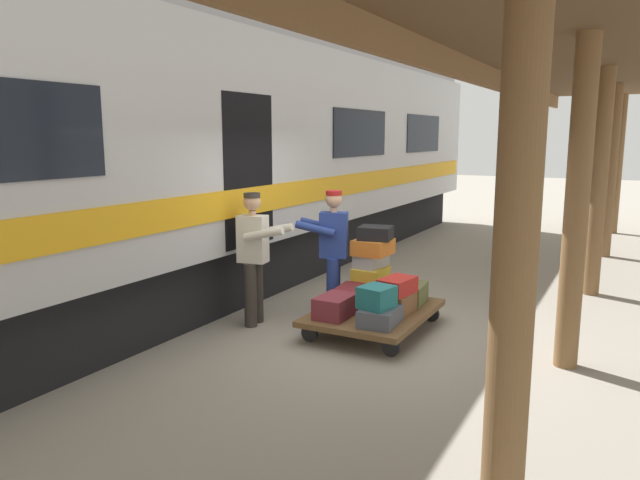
{
  "coord_description": "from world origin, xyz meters",
  "views": [
    {
      "loc": [
        -2.67,
        6.54,
        2.41
      ],
      "look_at": [
        0.73,
        0.21,
        1.15
      ],
      "focal_mm": 33.56,
      "sensor_mm": 36.0,
      "label": 1
    }
  ],
  "objects": [
    {
      "name": "suitcase_cream_canvas",
      "position": [
        0.42,
        -0.58,
        0.39
      ],
      "size": [
        0.45,
        0.63,
        0.23
      ],
      "primitive_type": "cube",
      "rotation": [
        0.0,
        0.0,
        -0.02
      ],
      "color": "beige",
      "rests_on": "luggage_cart"
    },
    {
      "name": "suitcase_burgundy_valise",
      "position": [
        0.42,
        0.4,
        0.4
      ],
      "size": [
        0.37,
        0.53,
        0.26
      ],
      "primitive_type": "cube",
      "rotation": [
        0.0,
        0.0,
        -0.01
      ],
      "color": "maroon",
      "rests_on": "luggage_cart"
    },
    {
      "name": "porter_in_overalls",
      "position": [
        0.86,
        -0.37,
        0.93
      ],
      "size": [
        0.73,
        0.57,
        1.7
      ],
      "color": "navy",
      "rests_on": "ground_plane"
    },
    {
      "name": "suitcase_maroon_trunk",
      "position": [
        0.42,
        -0.09,
        0.4
      ],
      "size": [
        0.45,
        0.62,
        0.25
      ],
      "primitive_type": "cube",
      "rotation": [
        0.0,
        0.0,
        0.11
      ],
      "color": "maroon",
      "rests_on": "luggage_cart"
    },
    {
      "name": "train_car",
      "position": [
        3.41,
        0.0,
        2.06
      ],
      "size": [
        3.02,
        20.23,
        4.0
      ],
      "color": "#B7BABF",
      "rests_on": "ground_plane"
    },
    {
      "name": "platform_canopy",
      "position": [
        -2.05,
        -0.0,
        3.27
      ],
      "size": [
        3.2,
        20.65,
        3.56
      ],
      "color": "brown",
      "rests_on": "ground_plane"
    },
    {
      "name": "porter_by_door",
      "position": [
        1.58,
        0.39,
        0.93
      ],
      "size": [
        0.71,
        0.5,
        1.7
      ],
      "color": "#332D28",
      "rests_on": "ground_plane"
    },
    {
      "name": "luggage_cart",
      "position": [
        0.13,
        -0.09,
        0.23
      ],
      "size": [
        1.29,
        1.79,
        0.27
      ],
      "color": "brown",
      "rests_on": "ground_plane"
    },
    {
      "name": "suitcase_gray_aluminum",
      "position": [
        0.42,
        -0.65,
        0.77
      ],
      "size": [
        0.36,
        0.51,
        0.17
      ],
      "primitive_type": "cube",
      "rotation": [
        0.0,
        0.0,
        -0.12
      ],
      "color": "#9EA0A5",
      "rests_on": "suitcase_yellow_case"
    },
    {
      "name": "ground_plane",
      "position": [
        0.0,
        0.0,
        0.0
      ],
      "size": [
        60.0,
        60.0,
        0.0
      ],
      "primitive_type": "plane",
      "color": "gray"
    },
    {
      "name": "suitcase_orange_carryall",
      "position": [
        0.39,
        -0.64,
        0.95
      ],
      "size": [
        0.45,
        0.52,
        0.2
      ],
      "primitive_type": "cube",
      "rotation": [
        0.0,
        0.0,
        -0.04
      ],
      "color": "#CC6B23",
      "rests_on": "suitcase_gray_aluminum"
    },
    {
      "name": "suitcase_olive_duffel",
      "position": [
        -0.16,
        -0.58,
        0.4
      ],
      "size": [
        0.42,
        0.58,
        0.25
      ],
      "primitive_type": "cube",
      "rotation": [
        0.0,
        0.0,
        0.1
      ],
      "color": "brown",
      "rests_on": "luggage_cart"
    },
    {
      "name": "suitcase_slate_roller",
      "position": [
        -0.16,
        0.4,
        0.37
      ],
      "size": [
        0.43,
        0.61,
        0.2
      ],
      "primitive_type": "cube",
      "rotation": [
        0.0,
        0.0,
        0.08
      ],
      "color": "#4C515B",
      "rests_on": "luggage_cart"
    },
    {
      "name": "suitcase_black_hardshell",
      "position": [
        0.36,
        -0.64,
        1.14
      ],
      "size": [
        0.47,
        0.43,
        0.18
      ],
      "primitive_type": "cube",
      "rotation": [
        0.0,
        0.0,
        0.17
      ],
      "color": "black",
      "rests_on": "suitcase_orange_carryall"
    },
    {
      "name": "suitcase_red_plastic",
      "position": [
        -0.18,
        -0.07,
        0.62
      ],
      "size": [
        0.39,
        0.53,
        0.2
      ],
      "primitive_type": "cube",
      "rotation": [
        0.0,
        0.0,
        -0.15
      ],
      "color": "#AD231E",
      "rests_on": "suitcase_brown_leather"
    },
    {
      "name": "suitcase_teal_softside",
      "position": [
        -0.12,
        0.44,
        0.6
      ],
      "size": [
        0.4,
        0.43,
        0.25
      ],
      "primitive_type": "cube",
      "rotation": [
        0.0,
        0.0,
        -0.2
      ],
      "color": "#1E666B",
      "rests_on": "suitcase_slate_roller"
    },
    {
      "name": "suitcase_brown_leather",
      "position": [
        -0.16,
        -0.09,
        0.4
      ],
      "size": [
        0.38,
        0.51,
        0.25
      ],
      "primitive_type": "cube",
      "rotation": [
        0.0,
        0.0,
        -0.04
      ],
      "color": "brown",
      "rests_on": "luggage_cart"
    },
    {
      "name": "suitcase_yellow_case",
      "position": [
        0.4,
        -0.61,
        0.59
      ],
      "size": [
        0.37,
        0.51,
        0.18
      ],
      "primitive_type": "cube",
      "rotation": [
        0.0,
        0.0,
        -0.02
      ],
      "color": "gold",
      "rests_on": "suitcase_cream_canvas"
    }
  ]
}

